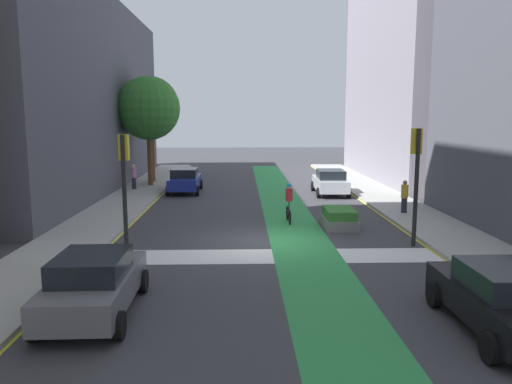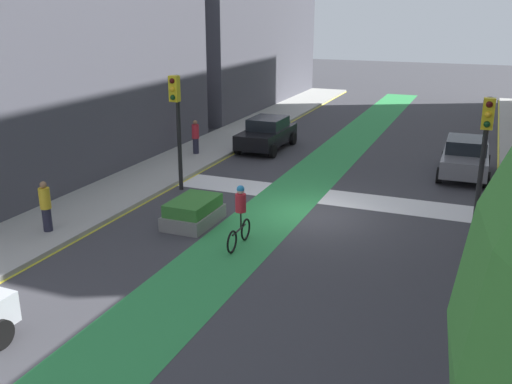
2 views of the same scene
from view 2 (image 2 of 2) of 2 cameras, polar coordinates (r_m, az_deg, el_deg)
ground_plane at (r=19.93m, az=5.58°, el=-2.15°), size 120.00×120.00×0.00m
bike_lane_paint at (r=20.32m, az=1.97°, el=-1.67°), size 2.40×60.00×0.01m
crosswalk_band at (r=21.75m, az=7.09°, el=-0.47°), size 12.00×1.80×0.01m
curb_stripe_left at (r=19.26m, az=22.98°, el=-4.28°), size 0.16×60.00×0.01m
sidewalk_right at (r=23.03m, az=-12.58°, el=0.47°), size 3.00×60.00×0.15m
curb_stripe_right at (r=22.26m, az=-9.37°, el=-0.13°), size 0.16×60.00×0.01m
traffic_signal_near_right at (r=21.83m, az=-7.90°, el=7.94°), size 0.35×0.52×4.42m
traffic_signal_near_left at (r=19.08m, az=21.81°, el=4.96°), size 0.35×0.52×4.21m
car_black_right_near at (r=28.77m, az=1.08°, el=5.85°), size 2.05×4.21×1.57m
car_grey_left_near at (r=25.71m, az=20.08°, el=3.29°), size 2.08×4.23×1.57m
cyclist_in_lane at (r=16.94m, az=-1.61°, el=-2.26°), size 0.32×1.73×1.86m
pedestrian_sidewalk_right_a at (r=18.82m, az=-20.17°, el=-1.32°), size 0.34×0.34×1.61m
pedestrian_sidewalk_right_b at (r=27.42m, az=-6.03°, el=5.49°), size 0.34×0.34×1.60m
median_planter at (r=18.90m, az=-6.24°, el=-2.01°), size 1.38×2.14×0.85m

